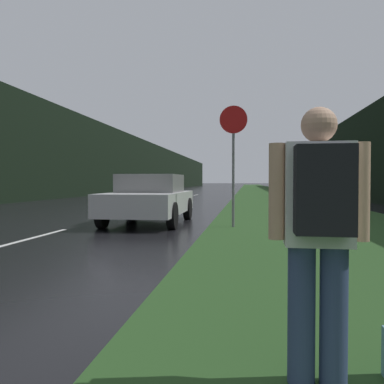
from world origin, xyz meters
The scene contains 11 objects.
grass_verge centered at (6.54, 40.00, 0.01)m, with size 6.00×240.00×0.02m, color #26471E.
lane_stripe_b centered at (0.00, 7.63, 0.00)m, with size 0.12×3.00×0.01m, color silver.
lane_stripe_c centered at (0.00, 14.63, 0.00)m, with size 0.12×3.00×0.01m, color silver.
lane_stripe_d centered at (0.00, 21.63, 0.00)m, with size 0.12×3.00×0.01m, color silver.
lane_stripe_e centered at (0.00, 28.63, 0.00)m, with size 0.12×3.00×0.01m, color silver.
lane_stripe_f centered at (0.00, 35.63, 0.00)m, with size 0.12×3.00×0.01m, color silver.
treeline_far_side centered at (-9.54, 50.00, 3.30)m, with size 2.00×140.00×6.60m, color black.
treeline_near_side centered at (12.54, 50.00, 2.81)m, with size 2.00×140.00×5.63m, color black.
stop_sign centered at (4.20, 10.12, 1.98)m, with size 0.73×0.07×3.19m.
hitchhiker_with_backpack centered at (4.97, 1.84, 0.95)m, with size 0.57×0.40×1.64m.
car_passing_near centered at (1.77, 10.90, 0.72)m, with size 2.05×4.34×1.42m.
Camera 1 is at (4.55, -0.56, 1.21)m, focal length 38.00 mm.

